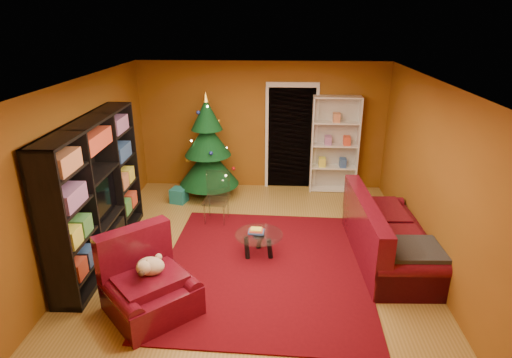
# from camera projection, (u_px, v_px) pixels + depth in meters

# --- Properties ---
(floor) EXTENTS (5.00, 5.50, 0.05)m
(floor) POSITION_uv_depth(u_px,v_px,m) (255.00, 253.00, 6.63)
(floor) COLOR olive
(floor) RESTS_ON ground
(ceiling) EXTENTS (5.00, 5.50, 0.05)m
(ceiling) POSITION_uv_depth(u_px,v_px,m) (254.00, 79.00, 5.68)
(ceiling) COLOR silver
(ceiling) RESTS_ON wall_back
(wall_back) EXTENTS (5.00, 0.05, 2.60)m
(wall_back) POSITION_uv_depth(u_px,v_px,m) (262.00, 126.00, 8.74)
(wall_back) COLOR brown
(wall_back) RESTS_ON ground
(wall_left) EXTENTS (0.05, 5.50, 2.60)m
(wall_left) POSITION_uv_depth(u_px,v_px,m) (83.00, 170.00, 6.28)
(wall_left) COLOR brown
(wall_left) RESTS_ON ground
(wall_right) EXTENTS (0.05, 5.50, 2.60)m
(wall_right) POSITION_uv_depth(u_px,v_px,m) (433.00, 176.00, 6.03)
(wall_right) COLOR brown
(wall_right) RESTS_ON ground
(doorway) EXTENTS (1.06, 0.60, 2.16)m
(doorway) POSITION_uv_depth(u_px,v_px,m) (291.00, 139.00, 8.76)
(doorway) COLOR black
(doorway) RESTS_ON floor
(rug) EXTENTS (3.04, 3.51, 0.02)m
(rug) POSITION_uv_depth(u_px,v_px,m) (264.00, 267.00, 6.19)
(rug) COLOR #56060E
(rug) RESTS_ON floor
(media_unit) EXTENTS (0.47, 2.73, 2.09)m
(media_unit) POSITION_uv_depth(u_px,v_px,m) (96.00, 192.00, 6.16)
(media_unit) COLOR black
(media_unit) RESTS_ON floor
(christmas_tree) EXTENTS (1.45, 1.45, 2.11)m
(christmas_tree) POSITION_uv_depth(u_px,v_px,m) (208.00, 147.00, 8.31)
(christmas_tree) COLOR black
(christmas_tree) RESTS_ON floor
(gift_box_teal) EXTENTS (0.35, 0.35, 0.28)m
(gift_box_teal) POSITION_uv_depth(u_px,v_px,m) (179.00, 195.00, 8.32)
(gift_box_teal) COLOR #18757B
(gift_box_teal) RESTS_ON floor
(gift_box_red) EXTENTS (0.21, 0.21, 0.20)m
(gift_box_red) POSITION_uv_depth(u_px,v_px,m) (197.00, 183.00, 9.07)
(gift_box_red) COLOR maroon
(gift_box_red) RESTS_ON floor
(white_bookshelf) EXTENTS (0.94, 0.36, 2.01)m
(white_bookshelf) POSITION_uv_depth(u_px,v_px,m) (335.00, 145.00, 8.60)
(white_bookshelf) COLOR white
(white_bookshelf) RESTS_ON floor
(armchair) EXTENTS (1.47, 1.47, 0.81)m
(armchair) POSITION_uv_depth(u_px,v_px,m) (150.00, 283.00, 5.14)
(armchair) COLOR #4C0916
(armchair) RESTS_ON rug
(dog) EXTENTS (0.50, 0.49, 0.26)m
(dog) POSITION_uv_depth(u_px,v_px,m) (151.00, 266.00, 5.14)
(dog) COLOR beige
(dog) RESTS_ON armchair
(sofa) EXTENTS (1.08, 2.24, 0.95)m
(sofa) POSITION_uv_depth(u_px,v_px,m) (391.00, 230.00, 6.28)
(sofa) COLOR #4C0916
(sofa) RESTS_ON rug
(coffee_table) EXTENTS (0.76, 0.76, 0.45)m
(coffee_table) POSITION_uv_depth(u_px,v_px,m) (259.00, 244.00, 6.45)
(coffee_table) COLOR gray
(coffee_table) RESTS_ON rug
(acrylic_chair) EXTENTS (0.46, 0.49, 0.81)m
(acrylic_chair) POSITION_uv_depth(u_px,v_px,m) (216.00, 201.00, 7.42)
(acrylic_chair) COLOR #66605B
(acrylic_chair) RESTS_ON rug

